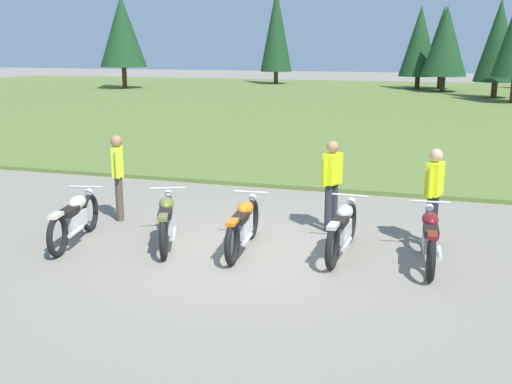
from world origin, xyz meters
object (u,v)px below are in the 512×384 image
object	(u,v)px
motorcycle_maroon	(430,237)
rider_with_back_turned	(332,180)
motorcycle_cream	(75,218)
motorcycle_orange	(243,225)
rider_near_row_end	(434,191)
motorcycle_olive	(167,220)
motorcycle_silver	(342,229)
rider_in_hivis_vest	(118,172)

from	to	relation	value
motorcycle_maroon	rider_with_back_turned	size ratio (longest dim) A/B	1.26
motorcycle_cream	motorcycle_orange	distance (m)	2.94
motorcycle_orange	rider_near_row_end	world-z (taller)	rider_near_row_end
motorcycle_olive	motorcycle_maroon	world-z (taller)	same
motorcycle_cream	motorcycle_olive	bearing A→B (deg)	13.03
motorcycle_silver	rider_in_hivis_vest	size ratio (longest dim) A/B	1.26
motorcycle_olive	rider_in_hivis_vest	xyz separation A→B (m)	(-1.54, 1.14, 0.51)
motorcycle_maroon	motorcycle_olive	bearing A→B (deg)	-175.74
motorcycle_cream	rider_with_back_turned	size ratio (longest dim) A/B	1.25
motorcycle_olive	rider_near_row_end	xyz separation A→B (m)	(4.32, 1.31, 0.51)
motorcycle_olive	motorcycle_orange	xyz separation A→B (m)	(1.34, 0.11, 0.00)
motorcycle_silver	motorcycle_maroon	distance (m)	1.37
motorcycle_silver	rider_near_row_end	distance (m)	1.74
motorcycle_olive	rider_in_hivis_vest	bearing A→B (deg)	143.45
motorcycle_cream	motorcycle_orange	bearing A→B (deg)	9.25
motorcycle_maroon	rider_with_back_turned	xyz separation A→B (m)	(-1.78, 1.34, 0.51)
motorcycle_maroon	rider_in_hivis_vest	size ratio (longest dim) A/B	1.26
motorcycle_cream	motorcycle_maroon	xyz separation A→B (m)	(5.87, 0.68, 0.00)
rider_near_row_end	rider_in_hivis_vest	bearing A→B (deg)	-178.39
motorcycle_silver	rider_in_hivis_vest	xyz separation A→B (m)	(-4.49, 0.77, 0.51)
motorcycle_cream	motorcycle_olive	size ratio (longest dim) A/B	1.05
rider_with_back_turned	rider_near_row_end	size ratio (longest dim) A/B	1.00
motorcycle_silver	rider_with_back_turned	xyz separation A→B (m)	(-0.42, 1.28, 0.51)
motorcycle_maroon	rider_near_row_end	xyz separation A→B (m)	(0.01, 0.99, 0.51)
motorcycle_olive	rider_near_row_end	bearing A→B (deg)	16.85
motorcycle_cream	motorcycle_silver	xyz separation A→B (m)	(4.51, 0.73, 0.00)
motorcycle_silver	rider_with_back_turned	distance (m)	1.44
motorcycle_maroon	rider_near_row_end	world-z (taller)	rider_near_row_end
rider_with_back_turned	motorcycle_silver	bearing A→B (deg)	-72.05
motorcycle_olive	motorcycle_maroon	xyz separation A→B (m)	(4.31, 0.32, 0.00)
motorcycle_orange	motorcycle_maroon	world-z (taller)	same
motorcycle_orange	motorcycle_silver	distance (m)	1.63
rider_in_hivis_vest	motorcycle_orange	bearing A→B (deg)	-19.71
rider_with_back_turned	rider_in_hivis_vest	size ratio (longest dim) A/B	1.00
motorcycle_cream	motorcycle_maroon	bearing A→B (deg)	6.62
motorcycle_orange	rider_with_back_turned	bearing A→B (deg)	52.35
rider_in_hivis_vest	rider_with_back_turned	bearing A→B (deg)	7.18
motorcycle_orange	motorcycle_silver	world-z (taller)	same
rider_near_row_end	motorcycle_olive	bearing A→B (deg)	-163.15
rider_with_back_turned	rider_in_hivis_vest	bearing A→B (deg)	-172.82
motorcycle_olive	rider_in_hivis_vest	size ratio (longest dim) A/B	1.19
motorcycle_maroon	rider_in_hivis_vest	bearing A→B (deg)	172.01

